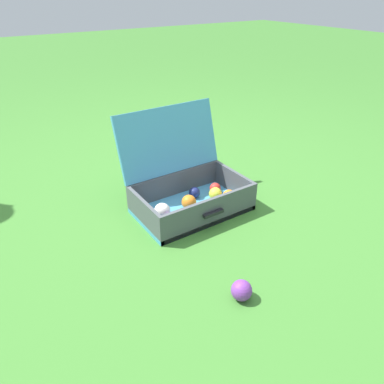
# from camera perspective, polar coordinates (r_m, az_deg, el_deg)

# --- Properties ---
(ground_plane) EXTENTS (16.00, 16.00, 0.00)m
(ground_plane) POSITION_cam_1_polar(r_m,az_deg,el_deg) (2.00, 0.99, -1.24)
(ground_plane) COLOR #3D7A2D
(open_suitcase) EXTENTS (0.56, 0.47, 0.49)m
(open_suitcase) POSITION_cam_1_polar(r_m,az_deg,el_deg) (1.88, -0.81, 0.70)
(open_suitcase) COLOR #4799C6
(open_suitcase) RESTS_ON ground
(stray_ball_on_grass) EXTENTS (0.08, 0.08, 0.08)m
(stray_ball_on_grass) POSITION_cam_1_polar(r_m,az_deg,el_deg) (1.41, 7.71, -14.91)
(stray_ball_on_grass) COLOR purple
(stray_ball_on_grass) RESTS_ON ground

